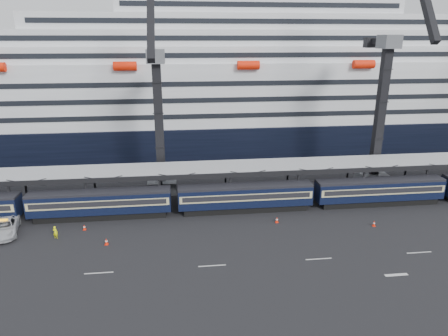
% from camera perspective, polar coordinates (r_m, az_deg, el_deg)
% --- Properties ---
extents(ground, '(260.00, 260.00, 0.00)m').
position_cam_1_polar(ground, '(50.96, 14.00, -10.05)').
color(ground, black).
rests_on(ground, ground).
extents(lane_markings, '(111.00, 4.27, 0.02)m').
position_cam_1_polar(lane_markings, '(50.33, 25.03, -11.70)').
color(lane_markings, beige).
rests_on(lane_markings, ground).
extents(train, '(133.05, 3.00, 4.05)m').
position_cam_1_polar(train, '(57.41, 6.37, -3.87)').
color(train, black).
rests_on(train, ground).
extents(canopy, '(130.00, 6.25, 5.53)m').
position_cam_1_polar(canopy, '(61.17, 9.89, 0.41)').
color(canopy, '#94969C').
rests_on(canopy, ground).
extents(cruise_ship, '(214.09, 28.84, 34.00)m').
position_cam_1_polar(cruise_ship, '(89.92, 3.70, 10.93)').
color(cruise_ship, black).
rests_on(cruise_ship, ground).
extents(crane_dark_near, '(4.50, 17.75, 35.08)m').
position_cam_1_polar(crane_dark_near, '(61.55, -9.32, 6.97)').
color(crane_dark_near, '#4C4F54').
rests_on(crane_dark_near, ground).
extents(crane_dark_mid, '(4.50, 18.24, 39.64)m').
position_cam_1_polar(crane_dark_mid, '(68.27, 21.70, 8.25)').
color(crane_dark_mid, '#4C4F54').
rests_on(crane_dark_mid, ground).
extents(pickup_truck, '(4.51, 7.20, 1.85)m').
position_cam_1_polar(pickup_truck, '(57.71, -28.89, -7.42)').
color(pickup_truck, '#B2B4B9').
rests_on(pickup_truck, ground).
extents(worker, '(0.68, 0.54, 1.63)m').
position_cam_1_polar(worker, '(53.86, -22.96, -8.45)').
color(worker, '#F6FF0D').
rests_on(worker, ground).
extents(traffic_cone_b, '(0.38, 0.38, 0.77)m').
position_cam_1_polar(traffic_cone_b, '(54.95, -19.33, -7.97)').
color(traffic_cone_b, '#FF2208').
rests_on(traffic_cone_b, ground).
extents(traffic_cone_c, '(0.43, 0.43, 0.85)m').
position_cam_1_polar(traffic_cone_c, '(50.49, -16.47, -10.02)').
color(traffic_cone_c, '#FF2208').
rests_on(traffic_cone_c, ground).
extents(traffic_cone_d, '(0.41, 0.41, 0.82)m').
position_cam_1_polar(traffic_cone_d, '(54.31, 7.56, -7.33)').
color(traffic_cone_d, '#FF2208').
rests_on(traffic_cone_d, ground).
extents(traffic_cone_e, '(0.39, 0.39, 0.78)m').
position_cam_1_polar(traffic_cone_e, '(56.43, 20.65, -7.42)').
color(traffic_cone_e, '#FF2208').
rests_on(traffic_cone_e, ground).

